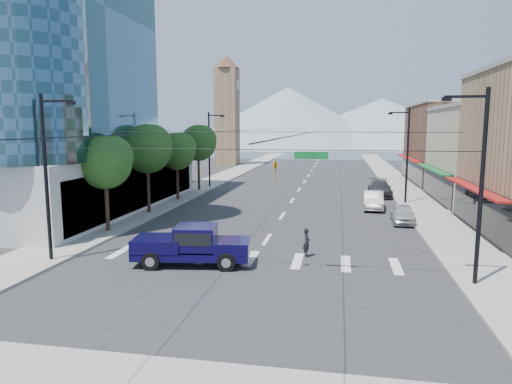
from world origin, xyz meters
TOP-DOWN VIEW (x-y plane):
  - ground at (0.00, 0.00)m, footprint 160.00×160.00m
  - sidewalk_left at (-12.00, 40.00)m, footprint 4.00×120.00m
  - sidewalk_right at (12.00, 40.00)m, footprint 4.00×120.00m
  - shop_mid at (20.00, 24.00)m, footprint 12.00×14.00m
  - shop_far at (20.00, 40.00)m, footprint 12.00×18.00m
  - clock_tower at (-16.50, 62.00)m, footprint 4.80×4.80m
  - mountain_left at (-15.00, 150.00)m, footprint 80.00×80.00m
  - mountain_right at (20.00, 160.00)m, footprint 90.00×90.00m
  - tree_near at (-11.07, 6.10)m, footprint 3.65×3.64m
  - tree_midnear at (-11.07, 13.10)m, footprint 4.09×4.09m
  - tree_midfar at (-11.07, 20.10)m, footprint 3.65×3.64m
  - tree_far at (-11.07, 27.10)m, footprint 4.09×4.09m
  - signal_rig at (0.19, -1.00)m, footprint 21.80×0.20m
  - lamp_pole_nw at (-10.67, 30.00)m, footprint 2.00×0.25m
  - lamp_pole_ne at (10.67, 22.00)m, footprint 2.00×0.25m
  - pickup_truck at (-3.11, -0.11)m, footprint 6.47×3.09m
  - pedestrian at (2.82, 2.50)m, footprint 0.49×0.66m
  - parked_car_near at (9.40, 12.93)m, footprint 1.83×4.21m
  - parked_car_mid at (7.60, 18.69)m, footprint 1.89×4.87m
  - parked_car_far at (8.81, 26.56)m, footprint 2.37×5.72m

SIDE VIEW (x-z plane):
  - ground at x=0.00m, z-range 0.00..0.00m
  - sidewalk_left at x=-12.00m, z-range 0.00..0.15m
  - sidewalk_right at x=12.00m, z-range 0.00..0.15m
  - parked_car_near at x=9.40m, z-range 0.00..1.41m
  - parked_car_mid at x=7.60m, z-range 0.00..1.58m
  - pedestrian at x=2.82m, z-range 0.00..1.65m
  - parked_car_far at x=8.81m, z-range 0.00..1.65m
  - pickup_truck at x=-3.11m, z-range 0.04..2.15m
  - shop_mid at x=20.00m, z-range 0.00..9.00m
  - signal_rig at x=0.19m, z-range 0.14..9.14m
  - lamp_pole_nw at x=-10.67m, z-range 0.44..9.44m
  - lamp_pole_ne at x=10.67m, z-range 0.44..9.44m
  - tree_near at x=-11.07m, z-range 1.64..8.34m
  - tree_midfar at x=-11.07m, z-range 1.64..8.34m
  - shop_far at x=20.00m, z-range 0.00..10.00m
  - tree_midnear at x=-11.07m, z-range 1.83..9.35m
  - tree_far at x=-11.07m, z-range 1.83..9.35m
  - mountain_right at x=20.00m, z-range 0.00..18.00m
  - clock_tower at x=-16.50m, z-range 0.44..20.84m
  - mountain_left at x=-15.00m, z-range 0.00..22.00m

